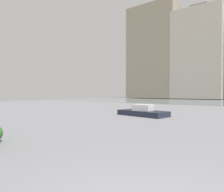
# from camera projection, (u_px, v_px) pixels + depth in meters

# --- Properties ---
(building_slab) EXTENTS (13.69, 14.42, 28.25)m
(building_slab) POSITION_uv_depth(u_px,v_px,m) (199.00, 56.00, 60.75)
(building_slab) COLOR #B2A899
(building_slab) RESTS_ON ground
(building_annex) EXTENTS (16.08, 14.85, 32.74)m
(building_annex) POSITION_uv_depth(u_px,v_px,m) (157.00, 54.00, 69.05)
(building_annex) COLOR gray
(building_annex) RESTS_ON ground
(boat) EXTENTS (3.86, 2.23, 0.95)m
(boat) POSITION_uv_depth(u_px,v_px,m) (143.00, 113.00, 14.44)
(boat) COLOR #1E2333
(boat) RESTS_ON ground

